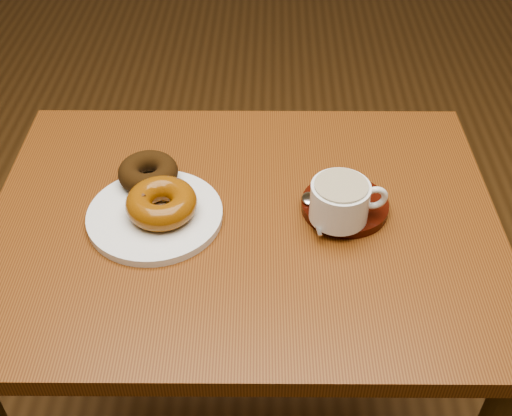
{
  "coord_description": "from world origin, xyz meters",
  "views": [
    {
      "loc": [
        0.14,
        -0.73,
        1.49
      ],
      "look_at": [
        0.12,
        0.04,
        0.8
      ],
      "focal_mm": 45.0,
      "sensor_mm": 36.0,
      "label": 1
    }
  ],
  "objects_px": {
    "donut_plate": "(155,215)",
    "coffee_cup": "(341,201)",
    "saucer": "(345,206)",
    "cafe_table": "(245,269)"
  },
  "relations": [
    {
      "from": "saucer",
      "to": "coffee_cup",
      "type": "distance_m",
      "value": 0.05
    },
    {
      "from": "donut_plate",
      "to": "coffee_cup",
      "type": "height_order",
      "value": "coffee_cup"
    },
    {
      "from": "saucer",
      "to": "coffee_cup",
      "type": "relative_size",
      "value": 1.15
    },
    {
      "from": "donut_plate",
      "to": "coffee_cup",
      "type": "relative_size",
      "value": 1.77
    },
    {
      "from": "cafe_table",
      "to": "coffee_cup",
      "type": "height_order",
      "value": "coffee_cup"
    },
    {
      "from": "cafe_table",
      "to": "coffee_cup",
      "type": "bearing_deg",
      "value": -5.14
    },
    {
      "from": "donut_plate",
      "to": "saucer",
      "type": "distance_m",
      "value": 0.31
    },
    {
      "from": "donut_plate",
      "to": "saucer",
      "type": "xyz_separation_m",
      "value": [
        0.31,
        0.03,
        0.0
      ]
    },
    {
      "from": "cafe_table",
      "to": "saucer",
      "type": "bearing_deg",
      "value": 6.84
    },
    {
      "from": "saucer",
      "to": "cafe_table",
      "type": "bearing_deg",
      "value": -172.09
    }
  ]
}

